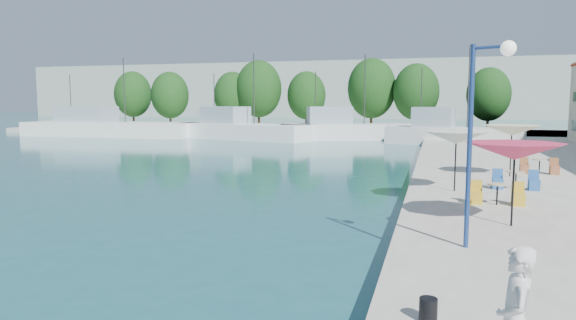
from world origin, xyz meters
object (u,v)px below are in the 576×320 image
(street_lamp, at_px, (485,108))
(bollard, at_px, (428,310))
(umbrella_cream, at_px, (512,130))
(umbrella_white, at_px, (456,138))
(trawler_01, at_px, (106,128))
(trawler_04, at_px, (450,134))
(umbrella_pink, at_px, (515,151))
(trawler_03, at_px, (347,130))
(trawler_02, at_px, (239,130))

(street_lamp, relative_size, bollard, 12.57)
(umbrella_cream, bearing_deg, bollard, -101.04)
(umbrella_white, xyz_separation_m, street_lamp, (0.28, -8.69, 1.29))
(trawler_01, bearing_deg, trawler_04, -5.27)
(trawler_04, height_order, umbrella_white, trawler_04)
(umbrella_pink, xyz_separation_m, umbrella_cream, (1.37, 11.06, 0.07))
(trawler_04, relative_size, street_lamp, 2.70)
(umbrella_pink, distance_m, bollard, 8.14)
(bollard, bearing_deg, trawler_04, 88.18)
(trawler_01, bearing_deg, umbrella_pink, -45.74)
(umbrella_pink, relative_size, umbrella_cream, 1.02)
(trawler_01, distance_m, umbrella_white, 53.49)
(trawler_03, distance_m, street_lamp, 47.17)
(umbrella_white, xyz_separation_m, bollard, (-0.86, -13.39, -1.99))
(trawler_02, xyz_separation_m, street_lamp, (23.18, -43.07, 3.02))
(trawler_03, bearing_deg, umbrella_cream, -87.68)
(trawler_03, height_order, bollard, trawler_03)
(trawler_02, distance_m, umbrella_white, 41.34)
(trawler_01, xyz_separation_m, trawler_02, (18.10, 0.06, 0.00))
(umbrella_cream, bearing_deg, street_lamp, -100.15)
(umbrella_white, bearing_deg, trawler_02, 123.66)
(trawler_03, xyz_separation_m, trawler_04, (11.27, -4.92, 0.00))
(umbrella_pink, bearing_deg, street_lamp, -111.31)
(trawler_02, xyz_separation_m, umbrella_cream, (25.67, -29.15, 1.80))
(umbrella_white, bearing_deg, bollard, -93.66)
(trawler_04, bearing_deg, street_lamp, -77.37)
(trawler_04, height_order, bollard, trawler_04)
(umbrella_white, bearing_deg, street_lamp, -88.13)
(trawler_04, height_order, umbrella_pink, trawler_04)
(umbrella_pink, xyz_separation_m, umbrella_white, (-1.40, 5.83, -0.01))
(trawler_02, bearing_deg, street_lamp, -44.29)
(trawler_03, height_order, street_lamp, trawler_03)
(umbrella_pink, bearing_deg, umbrella_cream, 82.92)
(trawler_04, xyz_separation_m, umbrella_cream, (2.19, -26.93, 1.80))
(trawler_01, distance_m, street_lamp, 59.69)
(street_lamp, bearing_deg, bollard, -81.96)
(trawler_03, height_order, umbrella_cream, trawler_03)
(umbrella_white, distance_m, bollard, 13.57)
(trawler_01, bearing_deg, bollard, -52.23)
(trawler_01, height_order, trawler_03, same)
(street_lamp, bearing_deg, trawler_02, 139.98)
(trawler_01, bearing_deg, umbrella_cream, -35.91)
(trawler_04, bearing_deg, umbrella_white, -78.00)
(trawler_03, relative_size, umbrella_pink, 5.94)
(umbrella_pink, height_order, bollard, umbrella_pink)
(trawler_02, height_order, street_lamp, trawler_02)
(trawler_02, bearing_deg, bollard, -47.82)
(trawler_02, xyz_separation_m, trawler_03, (12.21, 2.71, 0.00))
(trawler_03, xyz_separation_m, umbrella_pink, (12.09, -42.91, 1.73))
(trawler_02, distance_m, trawler_04, 23.59)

